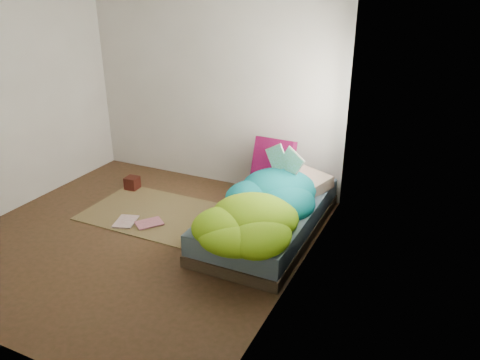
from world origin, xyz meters
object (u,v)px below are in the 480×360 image
pillow_magenta (274,159)px  floor_book_a (117,221)px  open_book (284,152)px  wooden_box (132,183)px  bed (268,218)px  floor_book_b (146,219)px

pillow_magenta → floor_book_a: size_ratio=1.60×
open_book → wooden_box: (-2.05, -0.11, -0.72)m
bed → wooden_box: 2.06m
wooden_box → bed: bearing=-7.8°
bed → wooden_box: size_ratio=12.48×
bed → floor_book_a: 1.73m
open_book → floor_book_a: bearing=-131.7°
floor_book_b → open_book: bearing=66.3°
wooden_box → floor_book_a: (0.41, -0.83, -0.07)m
wooden_box → floor_book_b: 0.96m
bed → pillow_magenta: bearing=108.0°
open_book → wooden_box: size_ratio=2.65×
floor_book_a → floor_book_b: bearing=14.1°
pillow_magenta → floor_book_b: bearing=-133.9°
pillow_magenta → floor_book_a: 1.96m
floor_book_b → bed: bearing=52.5°
open_book → floor_book_a: open_book is taller
bed → open_book: 0.75m
open_book → bed: bearing=-73.2°
bed → floor_book_a: bearing=-161.4°
bed → pillow_magenta: pillow_magenta is taller
open_book → pillow_magenta: bearing=146.7°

